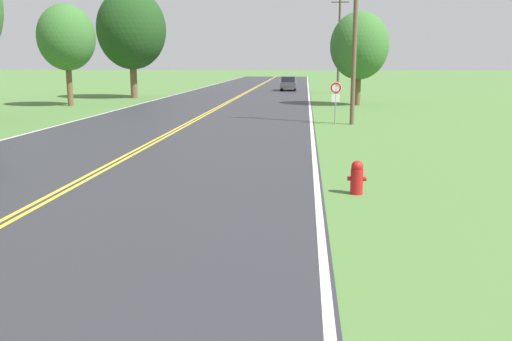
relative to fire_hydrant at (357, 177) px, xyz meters
name	(u,v)px	position (x,y,z in m)	size (l,w,h in m)	color
fire_hydrant	(357,177)	(0.00, 0.00, 0.00)	(0.48, 0.32, 0.88)	red
traffic_sign	(336,93)	(0.26, 15.57, 1.26)	(0.60, 0.10, 2.28)	gray
utility_pole_midground	(355,36)	(1.17, 15.74, 4.18)	(1.80, 0.24, 8.93)	brown
utility_pole_far	(339,44)	(2.01, 43.99, 4.62)	(1.80, 0.24, 9.81)	brown
tree_left_verge	(359,46)	(2.64, 28.68, 4.02)	(4.40, 4.40, 7.02)	brown
tree_right_cluster	(66,38)	(-19.12, 26.11, 4.61)	(4.23, 4.23, 7.51)	brown
tree_far_back	(131,30)	(-17.04, 35.17, 5.67)	(6.17, 6.17, 9.69)	brown
car_dark_grey_hatchback_mid_near	(288,83)	(-3.31, 49.19, 0.41)	(1.74, 4.22, 1.60)	black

